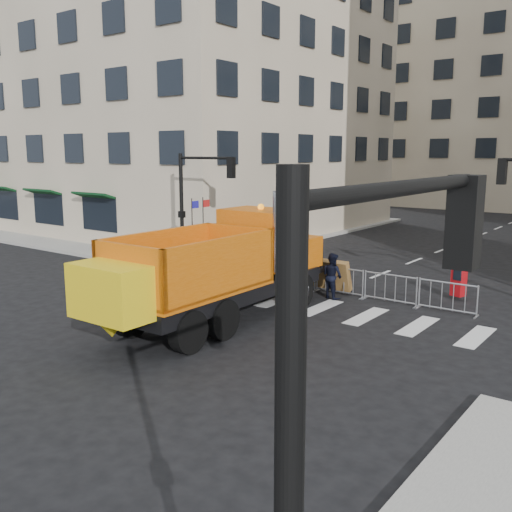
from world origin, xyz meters
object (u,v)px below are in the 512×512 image
Objects in this scene: cop_a at (306,268)px; cop_c at (273,268)px; cop_b at (332,276)px; plow_truck at (217,266)px; worker at (216,258)px; newspaper_box at (459,281)px.

cop_a reaches higher than cop_c.
cop_c is at bearing 15.97° from cop_b.
plow_truck is 6.56× the size of cop_c.
plow_truck is 5.13m from cop_a.
cop_a is at bearing -30.53° from worker.
cop_c is at bearing -29.15° from worker.
plow_truck is 9.36m from newspaper_box.
cop_c is 1.51× the size of newspaper_box.
cop_a is 1.26× the size of worker.
plow_truck is 6.84× the size of worker.
cop_a is 1.55m from cop_c.
plow_truck is 6.29× the size of cop_b.
cop_a is 5.74m from newspaper_box.
newspaper_box is (5.11, 2.59, -0.30)m from cop_a.
newspaper_box is (9.53, 2.79, -0.25)m from worker.
worker is (-2.88, -0.20, 0.12)m from cop_c.
worker is at bearing -41.70° from cop_c.
plow_truck is 9.93× the size of newspaper_box.
cop_b is at bearing 132.86° from cop_c.
cop_b is (1.39, 4.98, -1.01)m from plow_truck.
cop_c is at bearing 14.61° from plow_truck.
cop_a is at bearing -2.46° from plow_truck.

